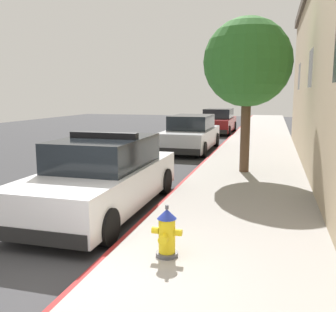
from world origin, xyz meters
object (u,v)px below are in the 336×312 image
at_px(street_tree, 247,63).
at_px(fire_hydrant, 167,233).
at_px(parked_car_dark_far, 218,122).
at_px(parked_car_silver_ahead, 191,134).
at_px(police_cruiser, 104,177).

bearing_deg(street_tree, fire_hydrant, -95.35).
bearing_deg(parked_car_dark_far, parked_car_silver_ahead, -90.44).
xyz_separation_m(police_cruiser, parked_car_silver_ahead, (-0.05, 9.02, -0.00)).
bearing_deg(police_cruiser, parked_car_silver_ahead, 90.33).
xyz_separation_m(parked_car_dark_far, street_tree, (2.61, -12.79, 2.62)).
bearing_deg(police_cruiser, street_tree, 58.31).
distance_m(parked_car_dark_far, fire_hydrant, 19.35).
xyz_separation_m(parked_car_silver_ahead, parked_car_dark_far, (0.06, 8.01, 0.00)).
relative_size(fire_hydrant, street_tree, 0.17).
relative_size(police_cruiser, parked_car_silver_ahead, 1.00).
height_order(police_cruiser, fire_hydrant, police_cruiser).
relative_size(parked_car_silver_ahead, street_tree, 1.08).
distance_m(parked_car_silver_ahead, parked_car_dark_far, 8.01).
height_order(police_cruiser, parked_car_silver_ahead, police_cruiser).
bearing_deg(fire_hydrant, parked_car_silver_ahead, 100.42).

